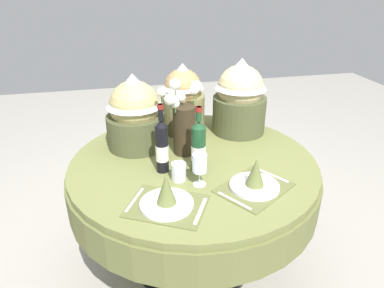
# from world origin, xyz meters

# --- Properties ---
(ground) EXTENTS (8.00, 8.00, 0.00)m
(ground) POSITION_xyz_m (0.00, 0.00, 0.00)
(ground) COLOR #9E998E
(dining_table) EXTENTS (1.39, 1.39, 0.75)m
(dining_table) POSITION_xyz_m (0.00, 0.00, 0.61)
(dining_table) COLOR olive
(dining_table) RESTS_ON ground
(place_setting_left) EXTENTS (0.42, 0.39, 0.16)m
(place_setting_left) POSITION_xyz_m (-0.21, -0.39, 0.80)
(place_setting_left) COLOR brown
(place_setting_left) RESTS_ON dining_table
(place_setting_right) EXTENTS (0.43, 0.40, 0.16)m
(place_setting_right) POSITION_xyz_m (0.22, -0.34, 0.80)
(place_setting_right) COLOR brown
(place_setting_right) RESTS_ON dining_table
(flower_vase) EXTENTS (0.26, 0.22, 0.46)m
(flower_vase) POSITION_xyz_m (-0.04, 0.09, 0.95)
(flower_vase) COLOR #332819
(flower_vase) RESTS_ON dining_table
(wine_bottle_left) EXTENTS (0.08, 0.08, 0.35)m
(wine_bottle_left) POSITION_xyz_m (-0.00, -0.12, 0.89)
(wine_bottle_left) COLOR #194223
(wine_bottle_left) RESTS_ON dining_table
(wine_bottle_right) EXTENTS (0.07, 0.07, 0.37)m
(wine_bottle_right) POSITION_xyz_m (-0.18, -0.08, 0.90)
(wine_bottle_right) COLOR black
(wine_bottle_right) RESTS_ON dining_table
(wine_glass_left) EXTENTS (0.07, 0.07, 0.17)m
(wine_glass_left) POSITION_xyz_m (-0.03, -0.26, 0.87)
(wine_glass_left) COLOR silver
(wine_glass_left) RESTS_ON dining_table
(tumbler_mid) EXTENTS (0.07, 0.07, 0.09)m
(tumbler_mid) POSITION_xyz_m (-0.12, -0.19, 0.80)
(tumbler_mid) COLOR silver
(tumbler_mid) RESTS_ON dining_table
(gift_tub_back_left) EXTENTS (0.34, 0.34, 0.44)m
(gift_tub_back_left) POSITION_xyz_m (-0.29, 0.24, 0.98)
(gift_tub_back_left) COLOR #474C2D
(gift_tub_back_left) RESTS_ON dining_table
(gift_tub_back_centre) EXTENTS (0.28, 0.28, 0.44)m
(gift_tub_back_centre) POSITION_xyz_m (0.03, 0.41, 0.99)
(gift_tub_back_centre) COLOR olive
(gift_tub_back_centre) RESTS_ON dining_table
(gift_tub_back_right) EXTENTS (0.34, 0.34, 0.48)m
(gift_tub_back_right) POSITION_xyz_m (0.37, 0.32, 1.00)
(gift_tub_back_right) COLOR #474C2D
(gift_tub_back_right) RESTS_ON dining_table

